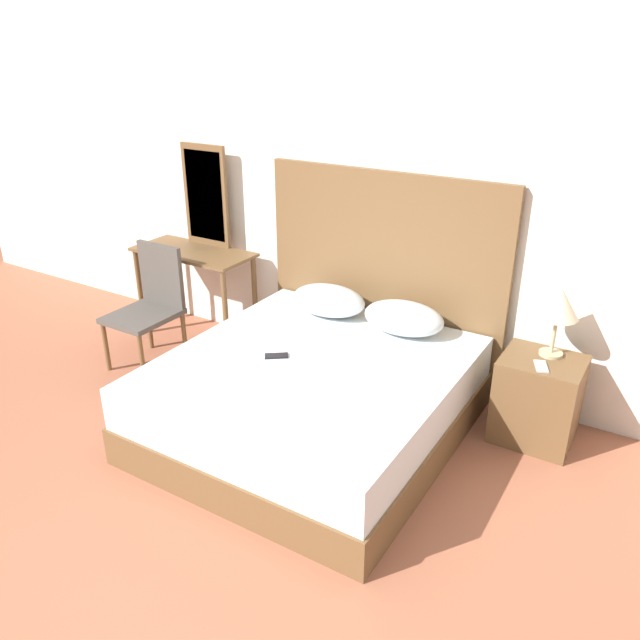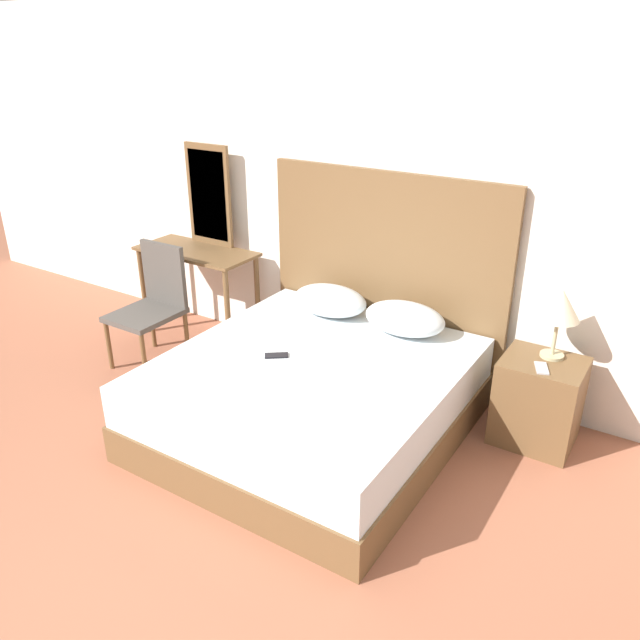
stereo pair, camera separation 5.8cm
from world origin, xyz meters
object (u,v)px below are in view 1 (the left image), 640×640
at_px(chair, 151,301).
at_px(bed, 312,398).
at_px(phone_on_bed, 276,356).
at_px(vanity_desk, 194,267).
at_px(nightstand, 537,399).
at_px(table_lamp, 559,305).
at_px(phone_on_nightstand, 541,366).

bearing_deg(chair, bed, -7.27).
bearing_deg(phone_on_bed, vanity_desk, 150.83).
distance_m(nightstand, table_lamp, 0.63).
xyz_separation_m(phone_on_bed, chair, (-1.39, 0.27, -0.02)).
bearing_deg(table_lamp, vanity_desk, -178.51).
xyz_separation_m(bed, phone_on_nightstand, (1.26, 0.59, 0.32)).
bearing_deg(nightstand, table_lamp, 76.97).
distance_m(bed, chair, 1.65).
bearing_deg(bed, phone_on_nightstand, 24.92).
relative_size(vanity_desk, chair, 1.09).
bearing_deg(vanity_desk, bed, -23.72).
relative_size(nightstand, vanity_desk, 0.56).
bearing_deg(nightstand, vanity_desk, 179.78).
relative_size(phone_on_bed, nightstand, 0.28).
xyz_separation_m(vanity_desk, chair, (-0.01, -0.50, -0.13)).
relative_size(phone_on_bed, phone_on_nightstand, 0.98).
bearing_deg(phone_on_nightstand, table_lamp, 86.47).
xyz_separation_m(phone_on_nightstand, chair, (-2.88, -0.38, -0.06)).
distance_m(nightstand, chair, 2.92).
distance_m(vanity_desk, chair, 0.52).
relative_size(table_lamp, chair, 0.48).
height_order(nightstand, table_lamp, table_lamp).
relative_size(bed, vanity_desk, 1.86).
xyz_separation_m(bed, vanity_desk, (-1.60, 0.71, 0.38)).
xyz_separation_m(bed, phone_on_bed, (-0.23, -0.06, 0.27)).
height_order(bed, phone_on_nightstand, phone_on_nightstand).
distance_m(phone_on_nightstand, vanity_desk, 2.87).
xyz_separation_m(nightstand, table_lamp, (0.02, 0.09, 0.63)).
height_order(vanity_desk, chair, chair).
relative_size(table_lamp, vanity_desk, 0.44).
relative_size(nightstand, table_lamp, 1.26).
bearing_deg(table_lamp, phone_on_bed, -150.76).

